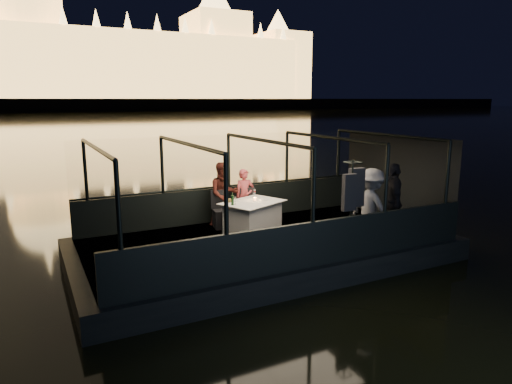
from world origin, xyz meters
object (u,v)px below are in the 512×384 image
wine_bottle (233,199)px  chair_port_left (222,210)px  coat_stand (351,211)px  person_woman_coral (245,195)px  passenger_stripe (371,207)px  chair_port_right (250,207)px  passenger_dark (392,203)px  dining_table_central (253,217)px  person_man_maroon (224,197)px

wine_bottle → chair_port_left: bearing=85.0°
chair_port_left → coat_stand: coat_stand is taller
chair_port_left → person_woman_coral: 0.82m
person_woman_coral → passenger_stripe: (1.71, -2.95, 0.10)m
chair_port_right → passenger_dark: bearing=-29.1°
coat_stand → person_woman_coral: (-0.97, 3.16, -0.15)m
passenger_dark → wine_bottle: size_ratio=6.18×
chair_port_left → dining_table_central: bearing=-44.9°
passenger_stripe → wine_bottle: 3.17m
coat_stand → wine_bottle: 2.78m
chair_port_right → coat_stand: bearing=-53.3°
passenger_dark → chair_port_right: bearing=-105.7°
chair_port_right → passenger_stripe: 3.21m
dining_table_central → passenger_dark: bearing=-36.8°
dining_table_central → wine_bottle: 0.79m
dining_table_central → passenger_dark: 3.31m
chair_port_left → passenger_dark: (3.13, -2.66, 0.40)m
chair_port_right → wine_bottle: 1.24m
dining_table_central → chair_port_right: 0.73m
coat_stand → person_woman_coral: size_ratio=1.39×
passenger_stripe → passenger_dark: (0.69, 0.08, 0.00)m
passenger_dark → wine_bottle: (-3.20, 1.86, 0.06)m
chair_port_left → wine_bottle: 0.93m
coat_stand → person_man_maroon: coat_stand is taller
chair_port_right → person_man_maroon: (-0.64, 0.24, 0.30)m
dining_table_central → passenger_stripe: passenger_stripe is taller
dining_table_central → wine_bottle: bearing=-169.9°
coat_stand → passenger_dark: bearing=11.2°
chair_port_right → passenger_dark: passenger_dark is taller
passenger_stripe → chair_port_left: bearing=34.5°
coat_stand → passenger_dark: (1.43, 0.28, -0.05)m
chair_port_right → wine_bottle: bearing=-118.3°
dining_table_central → chair_port_left: (-0.51, 0.70, 0.06)m
dining_table_central → coat_stand: bearing=-62.0°
person_man_maroon → passenger_stripe: 3.75m
dining_table_central → person_woman_coral: 1.01m
dining_table_central → wine_bottle: (-0.58, -0.10, 0.53)m
chair_port_left → wine_bottle: wine_bottle is taller
dining_table_central → passenger_stripe: (1.93, -2.04, 0.47)m
chair_port_right → person_man_maroon: size_ratio=0.57×
chair_port_right → coat_stand: size_ratio=0.47×
dining_table_central → coat_stand: (1.19, -2.25, 0.51)m
coat_stand → passenger_stripe: coat_stand is taller
passenger_stripe → wine_bottle: size_ratio=5.95×
person_woman_coral → person_man_maroon: size_ratio=0.87×
passenger_dark → dining_table_central: bearing=-94.1°
chair_port_left → passenger_stripe: (2.44, -2.74, 0.40)m
chair_port_left → person_woman_coral: bearing=25.4°
coat_stand → passenger_stripe: bearing=15.5°
person_woman_coral → wine_bottle: (-0.80, -1.02, 0.17)m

